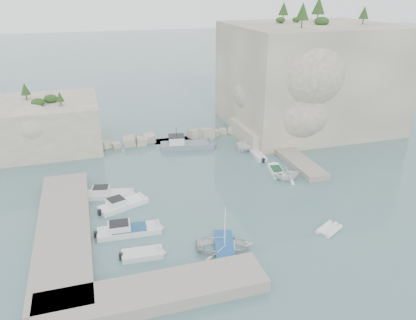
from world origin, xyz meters
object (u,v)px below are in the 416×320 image
object	(u,v)px
motorboat_b	(124,207)
inflatable_dinghy	(329,231)
motorboat_e	(143,257)
work_boat	(187,148)
tender_east_b	(276,173)
tender_east_d	(251,150)
motorboat_a	(109,197)
tender_east_a	(287,180)
motorboat_d	(129,233)
rowboat	(224,249)
tender_east_c	(258,157)

from	to	relation	value
motorboat_b	inflatable_dinghy	size ratio (longest dim) A/B	2.05
motorboat_e	work_boat	size ratio (longest dim) A/B	0.46
tender_east_b	work_boat	world-z (taller)	work_boat
tender_east_d	work_boat	distance (m)	9.64
work_boat	motorboat_a	bearing A→B (deg)	-126.64
tender_east_a	work_boat	bearing A→B (deg)	38.14
tender_east_a	tender_east_d	world-z (taller)	tender_east_a
motorboat_d	tender_east_a	bearing A→B (deg)	20.36
rowboat	work_boat	world-z (taller)	work_boat
motorboat_e	tender_east_d	xyz separation A→B (m)	(19.47, 21.35, 0.00)
inflatable_dinghy	tender_east_c	distance (m)	19.69
tender_east_c	tender_east_d	world-z (taller)	tender_east_d
rowboat	motorboat_b	bearing A→B (deg)	51.68
work_boat	tender_east_b	bearing A→B (deg)	-44.03
inflatable_dinghy	motorboat_e	bearing A→B (deg)	147.67
work_boat	motorboat_e	bearing A→B (deg)	-104.00
tender_east_c	work_boat	world-z (taller)	work_boat
rowboat	work_boat	bearing A→B (deg)	7.86
tender_east_a	tender_east_d	size ratio (longest dim) A/B	0.74
tender_east_c	work_boat	size ratio (longest dim) A/B	0.49
tender_east_c	work_boat	bearing A→B (deg)	57.85
tender_east_a	tender_east_b	bearing A→B (deg)	13.60
motorboat_a	tender_east_a	size ratio (longest dim) A/B	1.67
motorboat_a	motorboat_b	world-z (taller)	same
motorboat_a	motorboat_e	distance (m)	12.73
motorboat_a	tender_east_b	distance (m)	21.60
inflatable_dinghy	work_boat	xyz separation A→B (m)	(-8.06, 26.10, 0.00)
motorboat_b	tender_east_d	world-z (taller)	tender_east_d
motorboat_a	motorboat_e	bearing A→B (deg)	-68.98
rowboat	tender_east_c	distance (m)	22.89
motorboat_e	tender_east_b	world-z (taller)	same
motorboat_d	work_boat	bearing A→B (deg)	64.72
motorboat_a	rowboat	distance (m)	16.66
tender_east_d	work_boat	bearing A→B (deg)	58.70
tender_east_d	work_boat	xyz separation A→B (m)	(-8.97, 3.53, 0.00)
motorboat_d	work_boat	size ratio (longest dim) A/B	0.78
tender_east_d	tender_east_b	bearing A→B (deg)	170.80
inflatable_dinghy	motorboat_a	bearing A→B (deg)	117.64
tender_east_c	tender_east_d	xyz separation A→B (m)	(0.09, 2.89, 0.00)
motorboat_e	tender_east_d	bearing A→B (deg)	51.80
tender_east_c	tender_east_d	bearing A→B (deg)	2.02
motorboat_d	inflatable_dinghy	xyz separation A→B (m)	(19.24, -5.42, 0.00)
motorboat_d	tender_east_d	distance (m)	26.46
motorboat_d	tender_east_c	size ratio (longest dim) A/B	1.58
motorboat_d	tender_east_c	distance (m)	24.62
rowboat	inflatable_dinghy	bearing A→B (deg)	-76.14
motorboat_b	tender_east_a	world-z (taller)	tender_east_a
rowboat	tender_east_d	bearing A→B (deg)	-13.63
motorboat_a	motorboat_b	bearing A→B (deg)	-53.15
motorboat_d	tender_east_a	world-z (taller)	tender_east_a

